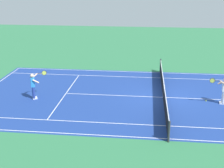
% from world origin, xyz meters
% --- Properties ---
extents(ground_plane, '(60.00, 60.00, 0.00)m').
position_xyz_m(ground_plane, '(0.00, 0.00, 0.00)').
color(ground_plane, '#2D7247').
extents(court_slab, '(24.20, 11.40, 0.00)m').
position_xyz_m(court_slab, '(0.00, 0.00, 0.00)').
color(court_slab, navy).
rests_on(court_slab, ground_plane).
extents(court_line_markings, '(23.85, 11.05, 0.01)m').
position_xyz_m(court_line_markings, '(0.00, 0.00, 0.00)').
color(court_line_markings, white).
rests_on(court_line_markings, ground_plane).
extents(tennis_net, '(0.10, 11.70, 1.08)m').
position_xyz_m(tennis_net, '(0.00, 0.00, 0.49)').
color(tennis_net, '#2D2D33').
rests_on(tennis_net, ground_plane).
extents(tennis_player_near, '(0.91, 0.95, 1.70)m').
position_xyz_m(tennis_player_near, '(8.16, 1.12, 0.93)').
color(tennis_player_near, navy).
rests_on(tennis_player_near, ground_plane).
extents(tennis_player_far, '(1.11, 0.77, 1.70)m').
position_xyz_m(tennis_player_far, '(-3.54, 0.65, 0.93)').
color(tennis_player_far, white).
rests_on(tennis_player_far, ground_plane).
extents(tennis_ball, '(0.07, 0.07, 0.07)m').
position_xyz_m(tennis_ball, '(-2.63, 0.41, 0.03)').
color(tennis_ball, '#CCE01E').
rests_on(tennis_ball, ground_plane).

